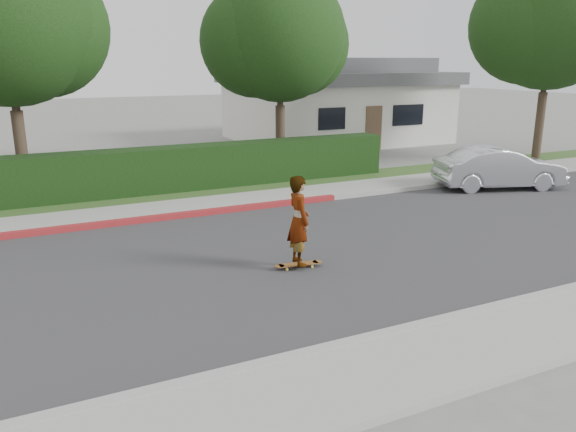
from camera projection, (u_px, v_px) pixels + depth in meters
name	position (u px, v px, depth m)	size (l,w,h in m)	color
ground	(383.00, 241.00, 13.36)	(120.00, 120.00, 0.00)	slate
road	(383.00, 241.00, 13.35)	(60.00, 8.00, 0.01)	#2D2D30
curb_near	(520.00, 303.00, 9.78)	(60.00, 0.20, 0.15)	#9E9E99
sidewalk_near	(564.00, 324.00, 9.00)	(60.00, 1.60, 0.12)	gray
curb_far	(304.00, 201.00, 16.89)	(60.00, 0.20, 0.15)	#9E9E99
curb_red_section	(136.00, 221.00, 14.80)	(12.00, 0.21, 0.15)	maroon
sidewalk_far	(291.00, 195.00, 17.68)	(60.00, 1.60, 0.12)	gray
planting_strip	(270.00, 186.00, 19.07)	(60.00, 1.60, 0.10)	#2D4C1E
hedge	(178.00, 170.00, 18.15)	(15.00, 1.00, 1.50)	black
tree_left	(4.00, 21.00, 16.35)	(5.99, 5.21, 8.00)	#33261C
tree_center	(277.00, 40.00, 20.65)	(5.66, 4.84, 7.44)	#33261C
tree_right	(547.00, 23.00, 22.90)	(6.32, 5.60, 8.56)	#33261C
house	(335.00, 101.00, 30.03)	(10.60, 8.60, 4.30)	beige
skateboard	(299.00, 264.00, 11.58)	(1.04, 0.34, 0.09)	gold
skateboarder	(299.00, 221.00, 11.33)	(0.68, 0.44, 1.85)	white
car_silver	(499.00, 168.00, 18.72)	(1.46, 4.19, 1.38)	silver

